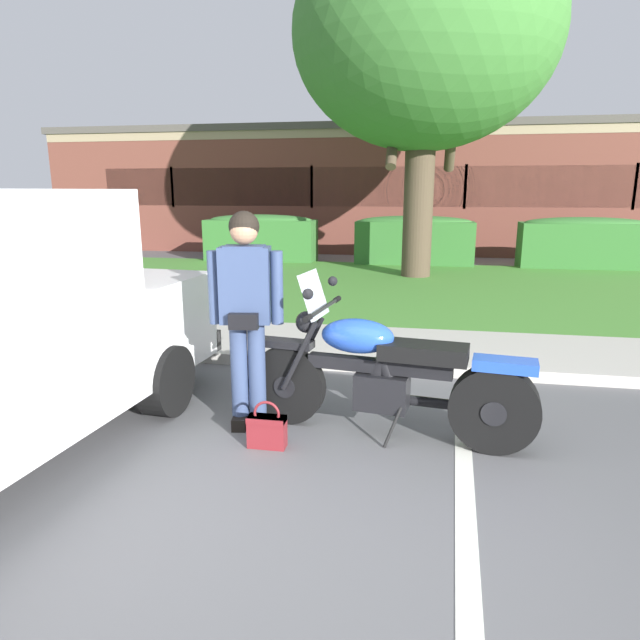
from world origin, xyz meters
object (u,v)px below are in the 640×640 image
object	(u,v)px
handbag	(267,429)
hedge_center_right	(584,242)
hedge_center_left	(414,240)
motorcycle	(396,376)
shade_tree	(425,35)
hedge_left	(261,237)
brick_building	(456,190)
rider_person	(246,305)

from	to	relation	value
handbag	hedge_center_right	size ratio (longest dim) A/B	0.12
hedge_center_left	motorcycle	bearing A→B (deg)	-89.72
motorcycle	shade_tree	world-z (taller)	shade_tree
handbag	hedge_left	world-z (taller)	hedge_left
handbag	brick_building	xyz separation A→B (m)	(2.17, 17.38, 1.73)
brick_building	hedge_center_left	bearing A→B (deg)	-100.53
motorcycle	handbag	world-z (taller)	motorcycle
motorcycle	handbag	bearing A→B (deg)	-159.22
rider_person	handbag	world-z (taller)	rider_person
motorcycle	brick_building	size ratio (longest dim) A/B	0.09
handbag	shade_tree	world-z (taller)	shade_tree
handbag	shade_tree	size ratio (longest dim) A/B	0.05
rider_person	brick_building	xyz separation A→B (m)	(2.41, 17.04, 0.88)
handbag	motorcycle	bearing A→B (deg)	20.78
hedge_left	motorcycle	bearing A→B (deg)	-68.19
shade_tree	brick_building	world-z (taller)	shade_tree
rider_person	hedge_center_left	bearing A→B (deg)	83.72
motorcycle	brick_building	world-z (taller)	brick_building
shade_tree	hedge_left	size ratio (longest dim) A/B	2.45
rider_person	handbag	xyz separation A→B (m)	(0.24, -0.34, -0.85)
hedge_left	brick_building	xyz separation A→B (m)	(5.26, 7.02, 1.22)
motorcycle	shade_tree	xyz separation A→B (m)	(0.04, 7.95, 4.31)
handbag	shade_tree	distance (m)	9.56
motorcycle	hedge_left	world-z (taller)	motorcycle
motorcycle	hedge_center_right	distance (m)	10.75
hedge_left	hedge_center_left	bearing A→B (deg)	0.00
shade_tree	hedge_center_left	bearing A→B (deg)	92.42
hedge_left	hedge_center_left	world-z (taller)	same
hedge_center_left	hedge_left	bearing A→B (deg)	-180.00
rider_person	hedge_center_right	xyz separation A→B (m)	(5.06, 10.02, -0.34)
handbag	hedge_left	size ratio (longest dim) A/B	0.13
rider_person	brick_building	distance (m)	17.24
handbag	brick_building	bearing A→B (deg)	82.89
rider_person	shade_tree	bearing A→B (deg)	81.49
hedge_left	shade_tree	bearing A→B (deg)	-27.07
motorcycle	hedge_center_left	bearing A→B (deg)	90.28
shade_tree	rider_person	bearing A→B (deg)	-98.51
motorcycle	hedge_center_left	world-z (taller)	motorcycle
handbag	hedge_left	distance (m)	10.82
motorcycle	hedge_center_right	xyz separation A→B (m)	(3.91, 10.01, 0.16)
handbag	hedge_center_right	xyz separation A→B (m)	(4.82, 10.36, 0.51)
handbag	brick_building	world-z (taller)	brick_building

